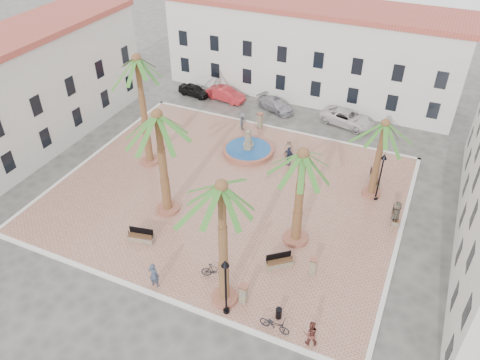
{
  "coord_description": "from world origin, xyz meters",
  "views": [
    {
      "loc": [
        12.72,
        -25.99,
        22.42
      ],
      "look_at": [
        1.0,
        0.0,
        1.6
      ],
      "focal_mm": 35.0,
      "sensor_mm": 36.0,
      "label": 1
    }
  ],
  "objects_px": {
    "palm_s": "(222,200)",
    "palm_ne": "(384,133)",
    "cyclist_b": "(311,333)",
    "lamppost_e": "(382,169)",
    "palm_e": "(302,166)",
    "car_red": "(226,94)",
    "bicycle_a": "(275,324)",
    "car_silver": "(276,105)",
    "bench_ne": "(374,180)",
    "bollard_n": "(260,120)",
    "pedestrian_fountain_b": "(289,156)",
    "fountain": "(248,149)",
    "pedestrian_north": "(243,121)",
    "pedestrian_fountain_a": "(288,148)",
    "bicycle_b": "(215,271)",
    "car_black": "(194,90)",
    "palm_nw": "(138,70)",
    "cyclist_a": "(154,275)",
    "lamppost_s": "(226,278)",
    "bollard_se": "(244,293)",
    "litter_bin": "(279,313)",
    "car_white": "(348,118)",
    "bench_e": "(395,217)",
    "bench_se": "(279,263)",
    "bench_s": "(141,237)",
    "pedestrian_east": "(396,213)",
    "bollard_e": "(313,266)",
    "palm_sw": "(158,127)"
  },
  "relations": [
    {
      "from": "car_black",
      "to": "bollard_se",
      "type": "bearing_deg",
      "value": -137.73
    },
    {
      "from": "car_silver",
      "to": "car_black",
      "type": "bearing_deg",
      "value": 115.58
    },
    {
      "from": "bench_ne",
      "to": "lamppost_e",
      "type": "bearing_deg",
      "value": 173.52
    },
    {
      "from": "car_silver",
      "to": "bench_ne",
      "type": "bearing_deg",
      "value": -103.58
    },
    {
      "from": "palm_nw",
      "to": "bench_se",
      "type": "height_order",
      "value": "palm_nw"
    },
    {
      "from": "palm_ne",
      "to": "bench_e",
      "type": "distance_m",
      "value": 6.15
    },
    {
      "from": "palm_ne",
      "to": "car_red",
      "type": "bearing_deg",
      "value": 149.65
    },
    {
      "from": "cyclist_b",
      "to": "pedestrian_fountain_b",
      "type": "xyz_separation_m",
      "value": [
        -6.89,
        15.97,
        -0.01
      ]
    },
    {
      "from": "palm_nw",
      "to": "cyclist_a",
      "type": "xyz_separation_m",
      "value": [
        7.84,
        -11.46,
        -7.38
      ]
    },
    {
      "from": "palm_sw",
      "to": "pedestrian_east",
      "type": "height_order",
      "value": "palm_sw"
    },
    {
      "from": "bollard_se",
      "to": "bench_se",
      "type": "bearing_deg",
      "value": 75.84
    },
    {
      "from": "palm_sw",
      "to": "car_red",
      "type": "relative_size",
      "value": 1.98
    },
    {
      "from": "bicycle_a",
      "to": "fountain",
      "type": "bearing_deg",
      "value": 31.87
    },
    {
      "from": "palm_nw",
      "to": "bollard_e",
      "type": "xyz_separation_m",
      "value": [
        16.37,
        -6.55,
        -7.64
      ]
    },
    {
      "from": "pedestrian_fountain_a",
      "to": "car_black",
      "type": "relative_size",
      "value": 0.46
    },
    {
      "from": "palm_nw",
      "to": "car_silver",
      "type": "xyz_separation_m",
      "value": [
        6.27,
        13.51,
        -7.85
      ]
    },
    {
      "from": "palm_ne",
      "to": "cyclist_a",
      "type": "xyz_separation_m",
      "value": [
        -10.24,
        -14.73,
        -4.56
      ]
    },
    {
      "from": "lamppost_s",
      "to": "lamppost_e",
      "type": "xyz_separation_m",
      "value": [
        5.81,
        14.25,
        -0.12
      ]
    },
    {
      "from": "bollard_se",
      "to": "palm_e",
      "type": "bearing_deg",
      "value": 80.44
    },
    {
      "from": "litter_bin",
      "to": "car_red",
      "type": "relative_size",
      "value": 0.17
    },
    {
      "from": "pedestrian_north",
      "to": "car_silver",
      "type": "distance_m",
      "value": 5.43
    },
    {
      "from": "car_white",
      "to": "bench_e",
      "type": "bearing_deg",
      "value": -139.68
    },
    {
      "from": "pedestrian_fountain_b",
      "to": "car_silver",
      "type": "xyz_separation_m",
      "value": [
        -4.56,
        9.0,
        -0.38
      ]
    },
    {
      "from": "pedestrian_fountain_a",
      "to": "pedestrian_north",
      "type": "height_order",
      "value": "pedestrian_north"
    },
    {
      "from": "pedestrian_fountain_b",
      "to": "pedestrian_east",
      "type": "xyz_separation_m",
      "value": [
        9.44,
        -4.03,
        0.11
      ]
    },
    {
      "from": "bench_ne",
      "to": "car_silver",
      "type": "xyz_separation_m",
      "value": [
        -11.71,
        8.65,
        0.2
      ]
    },
    {
      "from": "bench_s",
      "to": "pedestrian_east",
      "type": "relative_size",
      "value": 0.99
    },
    {
      "from": "palm_e",
      "to": "car_silver",
      "type": "height_order",
      "value": "palm_e"
    },
    {
      "from": "bollard_n",
      "to": "bicycle_b",
      "type": "height_order",
      "value": "bollard_n"
    },
    {
      "from": "cyclist_b",
      "to": "pedestrian_fountain_b",
      "type": "distance_m",
      "value": 17.39
    },
    {
      "from": "bench_se",
      "to": "bench_s",
      "type": "bearing_deg",
      "value": 150.77
    },
    {
      "from": "litter_bin",
      "to": "pedestrian_north",
      "type": "bearing_deg",
      "value": 119.46
    },
    {
      "from": "bicycle_a",
      "to": "pedestrian_fountain_a",
      "type": "height_order",
      "value": "pedestrian_fountain_a"
    },
    {
      "from": "bench_ne",
      "to": "pedestrian_fountain_b",
      "type": "distance_m",
      "value": 7.18
    },
    {
      "from": "car_red",
      "to": "bicycle_a",
      "type": "bearing_deg",
      "value": -141.13
    },
    {
      "from": "car_red",
      "to": "palm_sw",
      "type": "bearing_deg",
      "value": -159.74
    },
    {
      "from": "fountain",
      "to": "car_black",
      "type": "height_order",
      "value": "fountain"
    },
    {
      "from": "bollard_e",
      "to": "palm_nw",
      "type": "bearing_deg",
      "value": 158.2
    },
    {
      "from": "palm_s",
      "to": "bollard_n",
      "type": "height_order",
      "value": "palm_s"
    },
    {
      "from": "bollard_n",
      "to": "cyclist_b",
      "type": "relative_size",
      "value": 0.88
    },
    {
      "from": "palm_ne",
      "to": "bicycle_b",
      "type": "height_order",
      "value": "palm_ne"
    },
    {
      "from": "palm_sw",
      "to": "bench_se",
      "type": "distance_m",
      "value": 11.83
    },
    {
      "from": "palm_s",
      "to": "palm_ne",
      "type": "relative_size",
      "value": 1.34
    },
    {
      "from": "palm_s",
      "to": "cyclist_b",
      "type": "height_order",
      "value": "palm_s"
    },
    {
      "from": "fountain",
      "to": "bicycle_b",
      "type": "relative_size",
      "value": 2.56
    },
    {
      "from": "palm_nw",
      "to": "cyclist_a",
      "type": "distance_m",
      "value": 15.72
    },
    {
      "from": "car_red",
      "to": "fountain",
      "type": "bearing_deg",
      "value": -135.89
    },
    {
      "from": "lamppost_e",
      "to": "palm_e",
      "type": "bearing_deg",
      "value": -121.21
    },
    {
      "from": "fountain",
      "to": "palm_sw",
      "type": "xyz_separation_m",
      "value": [
        -2.3,
        -9.69,
        6.73
      ]
    },
    {
      "from": "palm_e",
      "to": "pedestrian_fountain_a",
      "type": "height_order",
      "value": "palm_e"
    }
  ]
}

